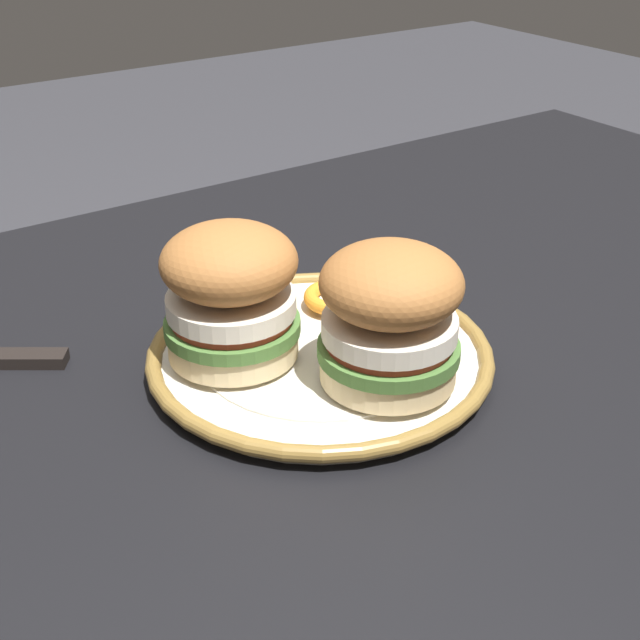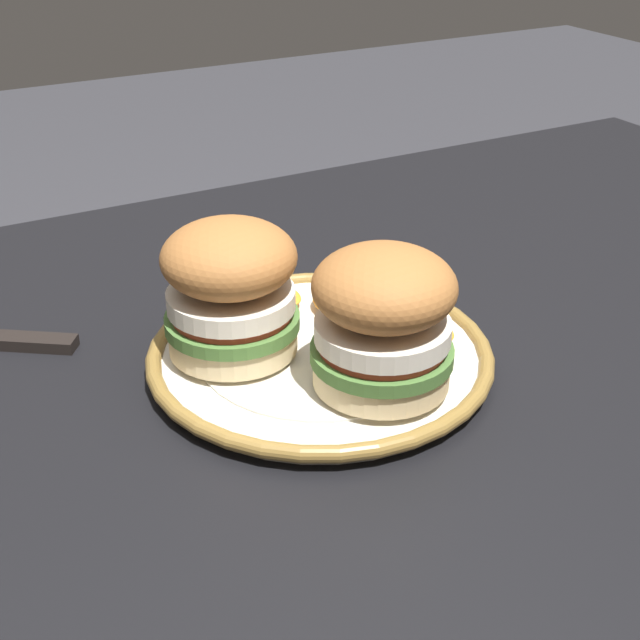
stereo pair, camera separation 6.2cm
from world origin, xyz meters
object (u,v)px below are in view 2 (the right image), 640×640
Objects in this scene: dining_table at (301,481)px; dinner_plate at (320,355)px; sandwich_half_left at (383,318)px; sandwich_half_right at (230,287)px.

dining_table is 0.11m from dinner_plate.
sandwich_half_left is 1.00× the size of sandwich_half_right.
dining_table is 10.36× the size of sandwich_half_right.
dining_table is 5.46× the size of dinner_plate.
dinner_plate is (-0.02, -0.01, 0.11)m from dining_table.
dinner_plate reaches higher than dining_table.
dining_table is 0.18m from sandwich_half_left.
sandwich_half_right is at bearing -51.29° from sandwich_half_left.
dinner_plate is 0.09m from sandwich_half_left.
dinner_plate is 0.09m from sandwich_half_right.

